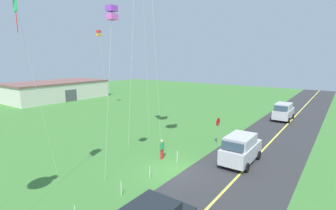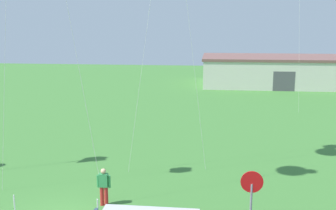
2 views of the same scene
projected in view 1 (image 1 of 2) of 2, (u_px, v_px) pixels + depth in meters
The scene contains 14 objects.
ground_plane at pixel (175, 171), 18.01m from camera, with size 120.00×120.00×0.10m, color #3D7533.
asphalt_road at pixel (228, 187), 15.71m from camera, with size 120.00×7.00×0.00m, color #2D2D30.
road_centre_stripe at pixel (228, 187), 15.71m from camera, with size 120.00×0.16×0.00m, color #E5E04C.
car_suv_foreground at pixel (241, 148), 19.20m from camera, with size 4.40×2.12×2.24m.
car_parked_east_far at pixel (283, 111), 32.78m from camera, with size 4.40×2.12×2.24m.
stop_sign at pixel (218, 126), 23.20m from camera, with size 0.76×0.08×2.56m.
person_adult_near at pixel (162, 148), 20.03m from camera, with size 0.58×0.22×1.60m.
kite_blue_mid at pixel (99, 33), 38.88m from camera, with size 0.67×1.59×12.27m.
kite_green_far at pixel (112, 13), 15.69m from camera, with size 1.43×0.56×11.19m.
kite_orange_near at pixel (15, 3), 12.16m from camera, with size 2.29×1.67×11.41m.
warehouse_distant at pixel (56, 90), 49.95m from camera, with size 18.36×10.20×3.50m.
fence_post_1 at pixel (121, 189), 14.66m from camera, with size 0.05×0.05×0.90m, color silver.
fence_post_2 at pixel (150, 172), 16.77m from camera, with size 0.05×0.05×0.90m, color silver.
fence_post_3 at pixel (177, 157), 19.42m from camera, with size 0.05×0.05×0.90m, color silver.
Camera 1 is at (-13.99, -9.39, 7.92)m, focal length 26.82 mm.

